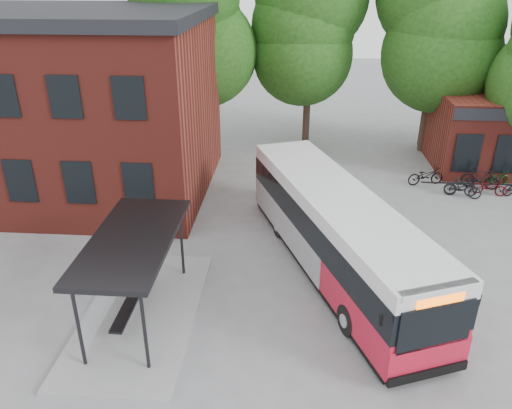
# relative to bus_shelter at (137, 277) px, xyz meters

# --- Properties ---
(ground) EXTENTS (100.00, 100.00, 0.00)m
(ground) POSITION_rel_bus_shelter_xyz_m (4.50, 1.00, -1.45)
(ground) COLOR slate
(station_building) EXTENTS (18.40, 10.40, 8.50)m
(station_building) POSITION_rel_bus_shelter_xyz_m (-8.50, 10.00, 2.80)
(station_building) COLOR maroon
(station_building) RESTS_ON ground
(bus_shelter) EXTENTS (3.60, 7.00, 2.90)m
(bus_shelter) POSITION_rel_bus_shelter_xyz_m (0.00, 0.00, 0.00)
(bus_shelter) COLOR black
(bus_shelter) RESTS_ON ground
(bike_rail) EXTENTS (5.20, 0.10, 0.38)m
(bike_rail) POSITION_rel_bus_shelter_xyz_m (13.78, 11.00, -1.26)
(bike_rail) COLOR black
(bike_rail) RESTS_ON ground
(tree_0) EXTENTS (7.92, 7.92, 11.00)m
(tree_0) POSITION_rel_bus_shelter_xyz_m (-1.50, 17.00, 4.05)
(tree_0) COLOR #1B4612
(tree_0) RESTS_ON ground
(tree_1) EXTENTS (7.92, 7.92, 10.40)m
(tree_1) POSITION_rel_bus_shelter_xyz_m (5.50, 18.00, 3.75)
(tree_1) COLOR #1B4612
(tree_1) RESTS_ON ground
(tree_2) EXTENTS (7.92, 7.92, 11.00)m
(tree_2) POSITION_rel_bus_shelter_xyz_m (12.50, 17.00, 4.05)
(tree_2) COLOR #1B4612
(tree_2) RESTS_ON ground
(city_bus) EXTENTS (6.61, 12.02, 3.02)m
(city_bus) POSITION_rel_bus_shelter_xyz_m (6.31, 3.22, 0.06)
(city_bus) COLOR red
(city_bus) RESTS_ON ground
(bicycle_0) EXTENTS (1.98, 1.07, 0.99)m
(bicycle_0) POSITION_rel_bus_shelter_xyz_m (11.51, 11.55, -0.96)
(bicycle_0) COLOR black
(bicycle_0) RESTS_ON ground
(bicycle_2) EXTENTS (1.82, 1.12, 0.90)m
(bicycle_2) POSITION_rel_bus_shelter_xyz_m (12.94, 10.11, -1.00)
(bicycle_2) COLOR black
(bicycle_2) RESTS_ON ground
(bicycle_3) EXTENTS (1.60, 0.74, 0.93)m
(bicycle_3) POSITION_rel_bus_shelter_xyz_m (12.90, 10.31, -0.99)
(bicycle_3) COLOR black
(bicycle_3) RESTS_ON ground
(bicycle_4) EXTENTS (1.69, 1.00, 0.84)m
(bicycle_4) POSITION_rel_bus_shelter_xyz_m (14.33, 10.50, -1.03)
(bicycle_4) COLOR #51060A
(bicycle_4) RESTS_ON ground
(bicycle_5) EXTENTS (1.88, 1.06, 1.09)m
(bicycle_5) POSITION_rel_bus_shelter_xyz_m (14.13, 11.30, -0.91)
(bicycle_5) COLOR black
(bicycle_5) RESTS_ON ground
(bicycle_6) EXTENTS (1.65, 1.05, 0.82)m
(bicycle_6) POSITION_rel_bus_shelter_xyz_m (15.09, 11.69, -1.04)
(bicycle_6) COLOR #113E18
(bicycle_6) RESTS_ON ground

